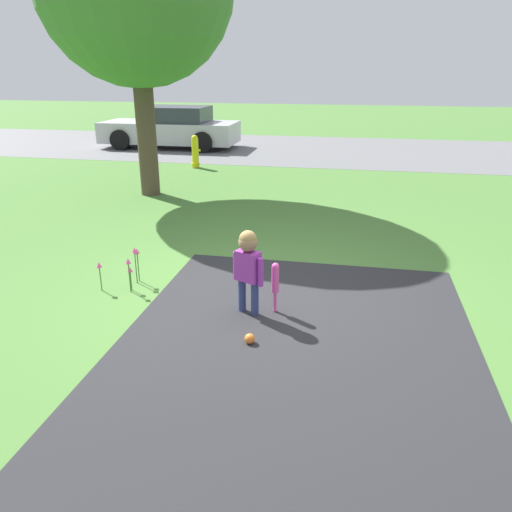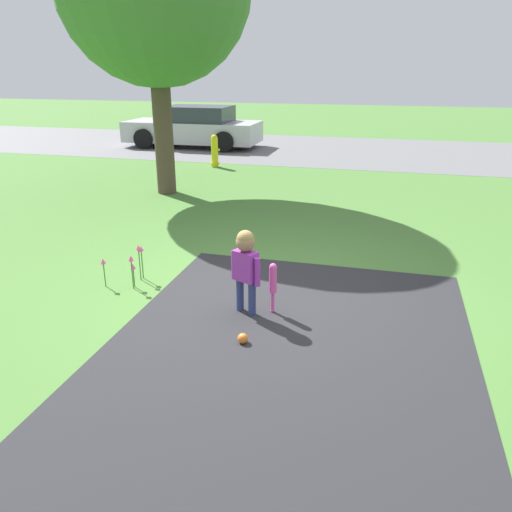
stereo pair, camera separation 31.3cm
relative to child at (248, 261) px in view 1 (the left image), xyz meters
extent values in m
plane|color=#477533|center=(0.07, 0.51, -0.57)|extent=(60.00, 60.00, 0.00)
cube|color=#262628|center=(0.56, -1.99, -0.57)|extent=(3.24, 7.00, 0.01)
cube|color=slate|center=(0.07, 10.91, -0.57)|extent=(40.00, 6.00, 0.01)
cylinder|color=navy|center=(-0.07, 0.03, -0.39)|extent=(0.08, 0.08, 0.36)
cylinder|color=navy|center=(0.07, -0.03, -0.39)|extent=(0.08, 0.08, 0.36)
cube|color=purple|center=(0.00, 0.00, -0.06)|extent=(0.27, 0.22, 0.31)
cylinder|color=purple|center=(-0.14, 0.06, -0.09)|extent=(0.06, 0.06, 0.29)
cylinder|color=purple|center=(0.14, -0.06, -0.09)|extent=(0.06, 0.06, 0.29)
sphere|color=#997051|center=(0.00, 0.00, 0.19)|extent=(0.19, 0.19, 0.19)
sphere|color=#997A47|center=(0.00, 0.00, 0.22)|extent=(0.17, 0.17, 0.17)
sphere|color=#E54CA5|center=(0.26, 0.07, -0.55)|extent=(0.04, 0.04, 0.04)
cylinder|color=#E54CA5|center=(0.26, 0.07, -0.46)|extent=(0.03, 0.03, 0.23)
cylinder|color=#E54CA5|center=(0.26, 0.07, -0.21)|extent=(0.08, 0.08, 0.28)
sphere|color=#E54CA5|center=(0.26, 0.07, -0.07)|extent=(0.07, 0.07, 0.07)
sphere|color=orange|center=(0.14, -0.59, -0.52)|extent=(0.10, 0.10, 0.10)
cylinder|color=yellow|center=(-2.95, 7.44, -0.21)|extent=(0.17, 0.17, 0.72)
sphere|color=yellow|center=(-2.95, 7.44, 0.14)|extent=(0.16, 0.16, 0.16)
cylinder|color=yellow|center=(-2.95, 7.44, -0.49)|extent=(0.21, 0.21, 0.06)
cylinder|color=yellow|center=(-2.86, 7.44, -0.14)|extent=(0.08, 0.06, 0.06)
cube|color=#B7B7BC|center=(-4.74, 10.47, -0.10)|extent=(4.14, 1.64, 0.61)
cube|color=#2D333D|center=(-4.54, 10.47, 0.44)|extent=(1.99, 1.43, 0.46)
cylinder|color=black|center=(-6.02, 9.65, -0.27)|extent=(0.60, 0.18, 0.60)
cylinder|color=black|center=(-6.03, 11.28, -0.27)|extent=(0.60, 0.18, 0.60)
cylinder|color=black|center=(-3.46, 9.66, -0.27)|extent=(0.60, 0.18, 0.60)
cylinder|color=black|center=(-3.47, 11.29, -0.27)|extent=(0.60, 0.18, 0.60)
cylinder|color=#4C3D2D|center=(-2.97, 4.61, 0.80)|extent=(0.37, 0.37, 2.75)
cylinder|color=#38702D|center=(-1.43, 0.48, -0.38)|extent=(0.01, 0.01, 0.38)
cone|color=#E54C8C|center=(-1.43, 0.48, -0.16)|extent=(0.06, 0.06, 0.06)
cylinder|color=#38702D|center=(-1.40, 0.28, -0.46)|extent=(0.01, 0.01, 0.23)
cone|color=#E54C8C|center=(-1.40, 0.28, -0.32)|extent=(0.06, 0.06, 0.06)
cylinder|color=#38702D|center=(-1.40, 0.23, -0.40)|extent=(0.01, 0.01, 0.34)
cone|color=#E54C8C|center=(-1.40, 0.23, -0.20)|extent=(0.06, 0.06, 0.06)
cylinder|color=#38702D|center=(-1.73, 0.20, -0.43)|extent=(0.01, 0.01, 0.28)
cone|color=#E54C8C|center=(-1.73, 0.20, -0.26)|extent=(0.06, 0.06, 0.06)
cylinder|color=#38702D|center=(-1.42, 0.53, -0.40)|extent=(0.01, 0.01, 0.35)
cone|color=#E54C8C|center=(-1.42, 0.53, -0.19)|extent=(0.06, 0.06, 0.06)
camera|label=1|loc=(0.98, -4.46, 1.78)|focal=35.00mm
camera|label=2|loc=(1.28, -4.39, 1.78)|focal=35.00mm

